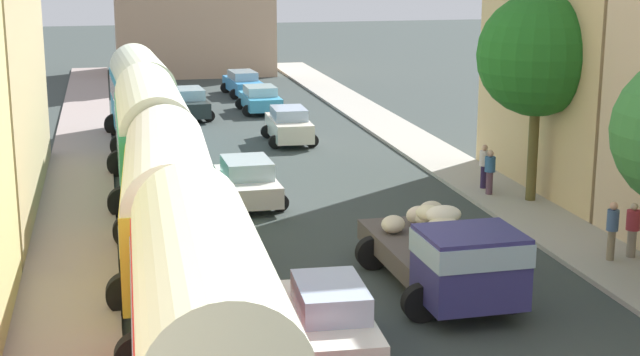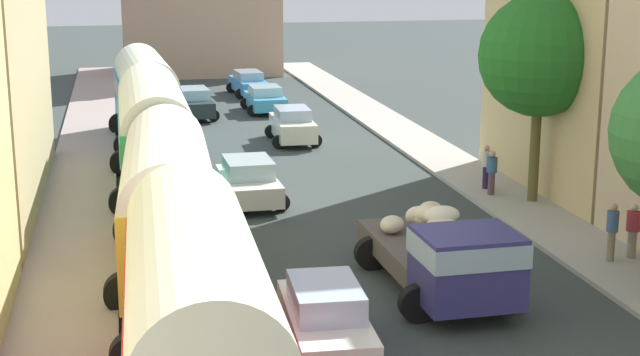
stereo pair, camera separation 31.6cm
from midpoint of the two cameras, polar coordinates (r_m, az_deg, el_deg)
ground_plane at (r=37.52m, az=-2.64°, el=0.41°), size 154.00×154.00×0.00m
sidewalk_left at (r=37.06m, az=-13.77°, el=-0.02°), size 2.50×70.00×0.14m
sidewalk_right at (r=39.30m, az=7.85°, el=1.00°), size 2.50×70.00×0.14m
building_right_2 at (r=35.39m, az=16.91°, el=9.59°), size 5.14×9.53×12.85m
parked_bus_0 at (r=16.81m, az=-6.83°, el=-8.24°), size 3.42×8.53×4.14m
parked_bus_1 at (r=25.40m, az=-8.71°, el=-1.03°), size 3.48×8.59×3.97m
parked_bus_2 at (r=34.16m, az=-9.63°, el=2.89°), size 3.30×9.61×4.17m
parked_bus_3 at (r=43.04m, az=-10.18°, el=5.03°), size 3.41×8.40×4.14m
cargo_truck_0 at (r=23.85m, az=7.89°, el=-4.51°), size 3.26×6.55×2.15m
car_0 at (r=42.93m, az=-1.44°, el=3.18°), size 2.28×4.00×1.60m
car_1 at (r=51.17m, az=-3.12°, el=4.75°), size 2.40×3.86×1.41m
car_2 at (r=57.25m, az=-4.14°, el=5.69°), size 2.39×4.49×1.46m
car_3 at (r=20.36m, az=0.78°, el=-8.58°), size 2.32×4.20×1.68m
car_4 at (r=32.67m, az=-4.02°, el=-0.19°), size 2.42×4.11×1.55m
car_5 at (r=49.70m, az=-7.40°, el=4.47°), size 2.43×4.28×1.56m
pedestrian_1 at (r=33.74m, az=10.49°, el=0.39°), size 0.49×0.49×1.70m
pedestrian_2 at (r=27.80m, az=18.50°, el=-2.94°), size 0.54×0.54×1.69m
pedestrian_3 at (r=27.32m, az=17.37°, el=-2.95°), size 0.41×0.41×1.80m
pedestrian_4 at (r=34.55m, az=10.15°, el=0.74°), size 0.41×0.41×1.73m
roadside_tree_2 at (r=32.53m, az=13.27°, el=7.12°), size 4.07×4.07×7.13m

